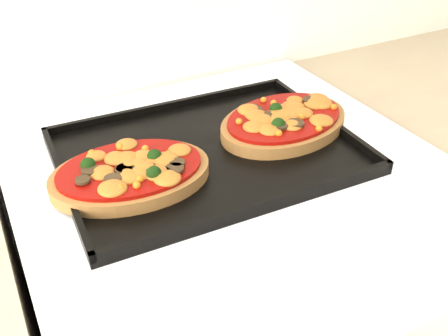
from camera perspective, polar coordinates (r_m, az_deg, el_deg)
baking_tray at (r=0.72m, az=-1.86°, el=2.09°), size 0.43×0.32×0.02m
pizza_left at (r=0.67m, az=-10.65°, el=-0.40°), size 0.23×0.17×0.03m
pizza_right at (r=0.78m, az=6.87°, el=5.44°), size 0.24×0.18×0.03m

